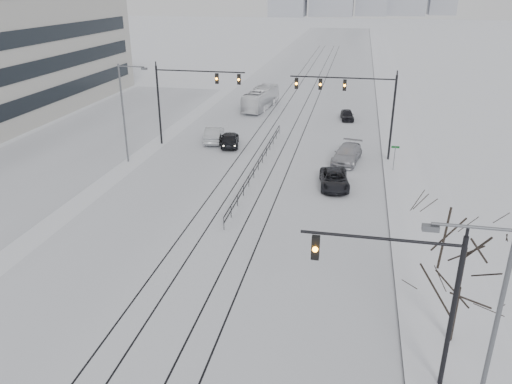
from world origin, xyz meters
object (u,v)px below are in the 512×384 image
Objects in this scene: sedan_sb_inner at (230,139)px; traffic_mast_near at (412,289)px; box_truck at (261,99)px; sedan_nb_far at (347,115)px; bare_tree at (464,258)px; sedan_nb_front at (334,180)px; sedan_sb_outer at (214,135)px; sedan_nb_right at (347,154)px.

traffic_mast_near is at bearing 104.23° from sedan_sb_inner.
box_truck is (-0.07, 17.06, 0.59)m from sedan_sb_inner.
sedan_nb_far is (-3.60, 43.82, -3.95)m from traffic_mast_near.
bare_tree is 32.80m from sedan_sb_inner.
sedan_nb_front is 0.50× the size of box_truck.
sedan_nb_front is 1.36× the size of sedan_nb_far.
bare_tree is 48.00m from box_truck.
sedan_nb_front is (-6.34, 18.28, -3.81)m from bare_tree.
sedan_nb_right is at bearing 155.71° from sedan_sb_outer.
traffic_mast_near is 1.30× the size of sedan_nb_right.
bare_tree reaches higher than sedan_sb_inner.
sedan_nb_far is 0.37× the size of box_truck.
sedan_nb_far is (11.44, 13.30, -0.15)m from sedan_sb_inner.
traffic_mast_near is 0.72× the size of box_truck.
sedan_nb_front is (-3.92, 21.29, -3.88)m from traffic_mast_near.
sedan_sb_inner is at bearing 122.38° from bare_tree.
bare_tree reaches higher than sedan_nb_front.
sedan_sb_outer is (-19.49, 28.67, -3.70)m from bare_tree.
traffic_mast_near is at bearing 114.36° from box_truck.
sedan_nb_far is (-0.49, 15.96, -0.17)m from sedan_nb_right.
traffic_mast_near reaches higher than sedan_nb_far.
bare_tree reaches higher than box_truck.
sedan_sb_outer is 18.15m from sedan_nb_far.
sedan_sb_outer is 1.33× the size of sedan_nb_far.
sedan_nb_front is at bearing 100.45° from traffic_mast_near.
sedan_nb_right reaches higher than sedan_nb_front.
bare_tree reaches higher than sedan_sb_outer.
traffic_mast_near is 36.18m from sedan_sb_outer.
bare_tree reaches higher than sedan_nb_far.
sedan_sb_inner is 17.55m from sedan_nb_far.
box_truck is (-15.11, 47.58, -3.21)m from traffic_mast_near.
sedan_nb_far is at bearing -142.70° from sedan_sb_inner.
sedan_sb_inner is 14.45m from sedan_nb_front.
sedan_nb_right is at bearing 96.37° from traffic_mast_near.
box_truck is at bearing 154.46° from sedan_nb_far.
sedan_nb_front is 28.58m from box_truck.
sedan_sb_inner is 2.34m from sedan_sb_outer.
sedan_sb_inner is at bearing 133.67° from sedan_nb_front.
sedan_sb_inner is at bearing -138.18° from sedan_nb_far.
sedan_sb_inner is 17.07m from box_truck.
sedan_sb_inner is at bearing 96.99° from box_truck.
traffic_mast_near is 1.15× the size of bare_tree.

